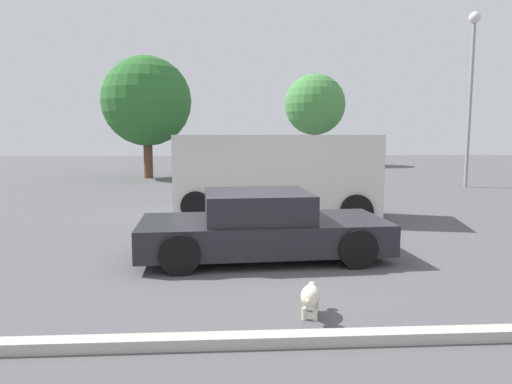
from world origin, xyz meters
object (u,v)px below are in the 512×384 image
sedan_foreground (261,227)px  dog (310,297)px  light_post_near (472,71)px  van_white (279,173)px

sedan_foreground → dog: size_ratio=6.47×
dog → light_post_near: size_ratio=0.10×
sedan_foreground → van_white: van_white is taller
sedan_foreground → dog: 2.75m
sedan_foreground → van_white: size_ratio=0.80×
sedan_foreground → light_post_near: bearing=45.1°
dog → van_white: 6.75m
dog → van_white: bearing=-169.3°
sedan_foreground → light_post_near: light_post_near is taller
dog → sedan_foreground: bearing=-158.3°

